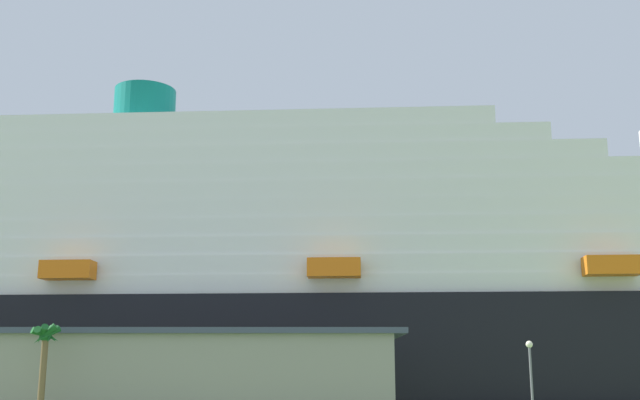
{
  "coord_description": "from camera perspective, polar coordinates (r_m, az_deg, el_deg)",
  "views": [
    {
      "loc": [
        8.76,
        -67.05,
        4.42
      ],
      "look_at": [
        7.06,
        32.18,
        26.79
      ],
      "focal_mm": 43.33,
      "sensor_mm": 36.0,
      "label": 1
    }
  ],
  "objects": [
    {
      "name": "cruise_ship",
      "position": [
        132.03,
        -0.05,
        -6.51
      ],
      "size": [
        275.74,
        42.27,
        63.46
      ],
      "color": "black",
      "rests_on": "ground_plane"
    },
    {
      "name": "terminal_building",
      "position": [
        95.7,
        -16.9,
        -12.11
      ],
      "size": [
        72.57,
        28.38,
        8.99
      ],
      "color": "gray",
      "rests_on": "ground_plane"
    },
    {
      "name": "palm_tree",
      "position": [
        80.01,
        -19.64,
        -10.02
      ],
      "size": [
        2.97,
        2.88,
        9.17
      ],
      "color": "brown",
      "rests_on": "ground_plane"
    },
    {
      "name": "street_lamp",
      "position": [
        65.36,
        15.3,
        -12.06
      ],
      "size": [
        0.56,
        0.56,
        7.01
      ],
      "color": "slate",
      "rests_on": "ground_plane"
    }
  ]
}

